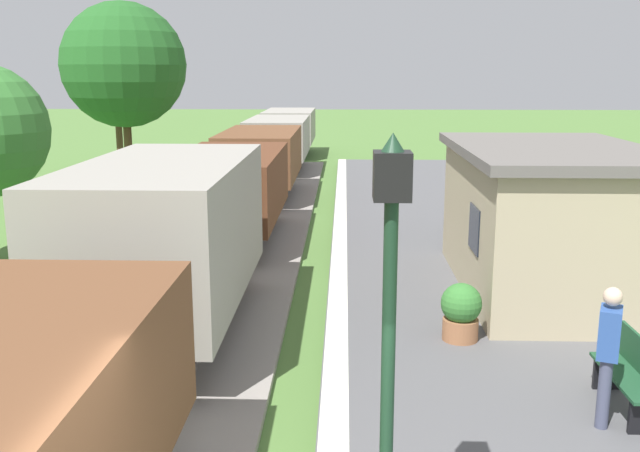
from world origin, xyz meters
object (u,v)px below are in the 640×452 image
person_waiting (608,351)px  potted_planter (461,311)px  lamp_post_near (390,283)px  station_hut (549,218)px  tree_field_left (124,65)px  tree_field_distant (116,80)px  bench_down_platform (480,214)px  bench_near_hut (633,375)px  freight_train (246,173)px

person_waiting → potted_planter: person_waiting is taller
lamp_post_near → station_hut: bearing=66.4°
tree_field_left → potted_planter: bearing=-55.8°
lamp_post_near → tree_field_distant: tree_field_distant is taller
station_hut → lamp_post_near: 8.93m
bench_down_platform → tree_field_left: bearing=152.0°
lamp_post_near → bench_near_hut: bearing=43.6°
freight_train → tree_field_distant: bearing=125.4°
station_hut → lamp_post_near: bearing=-113.6°
tree_field_distant → tree_field_left: bearing=-69.7°
lamp_post_near → freight_train: bearing=101.9°
bench_down_platform → potted_planter: size_ratio=1.64×
freight_train → tree_field_left: 6.66m
station_hut → person_waiting: station_hut is taller
freight_train → tree_field_left: (-4.58, 3.69, 3.13)m
tree_field_left → tree_field_distant: (-2.13, 5.76, -0.56)m
bench_near_hut → lamp_post_near: bearing=-136.4°
potted_planter → lamp_post_near: size_ratio=0.25×
bench_down_platform → person_waiting: (-0.48, -10.51, 0.46)m
lamp_post_near → tree_field_left: bearing=112.3°
freight_train → person_waiting: 14.06m
freight_train → bench_near_hut: (6.49, -12.32, -0.73)m
bench_down_platform → bench_near_hut: bearing=-90.0°
station_hut → potted_planter: (-2.06, -2.72, -0.93)m
lamp_post_near → tree_field_distant: size_ratio=0.64×
freight_train → lamp_post_near: lamp_post_near is taller
tree_field_left → tree_field_distant: size_ratio=1.16×
person_waiting → tree_field_distant: tree_field_distant is taller
station_hut → lamp_post_near: (-3.54, -8.12, 1.15)m
freight_train → bench_near_hut: bearing=-62.2°
bench_down_platform → person_waiting: person_waiting is taller
person_waiting → tree_field_distant: size_ratio=0.30×
freight_train → potted_planter: bearing=-64.6°
freight_train → station_hut: station_hut is taller
bench_down_platform → lamp_post_near: (-3.23, -13.20, 2.08)m
bench_near_hut → tree_field_distant: 25.67m
station_hut → person_waiting: bearing=-98.4°
bench_down_platform → tree_field_left: (-11.07, 5.89, 3.86)m
lamp_post_near → tree_field_distant: bearing=111.9°
freight_train → potted_planter: size_ratio=42.79×
station_hut → freight_train: bearing=133.0°
station_hut → person_waiting: size_ratio=3.39×
bench_near_hut → tree_field_left: (-11.07, 16.01, 3.86)m
bench_down_platform → person_waiting: size_ratio=0.88×
person_waiting → tree_field_left: size_ratio=0.26×
freight_train → bench_down_platform: freight_train is taller
bench_near_hut → bench_down_platform: same height
bench_down_platform → freight_train: bearing=161.3°
potted_planter → tree_field_left: size_ratio=0.14×
potted_planter → station_hut: bearing=52.9°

